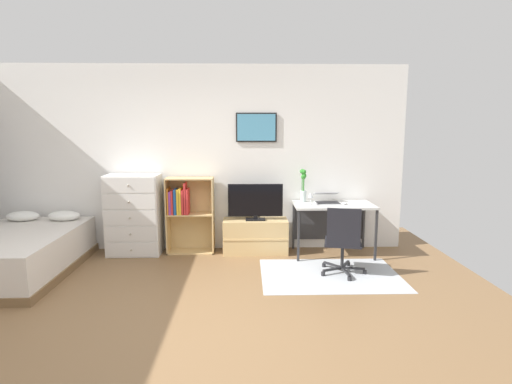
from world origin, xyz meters
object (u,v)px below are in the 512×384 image
television (255,202)px  laptop (327,198)px  tv_stand (255,236)px  dresser (134,215)px  wine_glass (310,196)px  computer_mouse (345,203)px  bed (18,253)px  office_chair (343,239)px  bamboo_vase (303,185)px  bookshelf (186,209)px  desk (332,212)px

television → laptop: (1.03, 0.01, 0.05)m
tv_stand → television: size_ratio=1.18×
dresser → wine_glass: dresser is taller
television → computer_mouse: (1.25, -0.13, 0.01)m
bed → office_chair: size_ratio=2.31×
bed → bamboo_vase: bearing=12.2°
bookshelf → laptop: (2.03, -0.07, 0.16)m
bookshelf → wine_glass: bearing=-8.5°
bed → bookshelf: bearing=22.2°
dresser → bamboo_vase: size_ratio=2.41×
bamboo_vase → office_chair: bearing=-70.9°
tv_stand → laptop: (1.03, -0.01, 0.56)m
dresser → television: 1.74m
bed → desk: desk is taller
dresser → tv_stand: 1.76m
bookshelf → laptop: bearing=-1.9°
tv_stand → desk: (1.10, -0.04, 0.36)m
bed → laptop: (4.00, 0.77, 0.54)m
bed → computer_mouse: (4.23, 0.64, 0.49)m
dresser → bamboo_vase: bearing=2.0°
wine_glass → office_chair: bearing=-68.7°
bookshelf → computer_mouse: bookshelf is taller
tv_stand → office_chair: size_ratio=1.08×
computer_mouse → bamboo_vase: size_ratio=0.22×
bamboo_vase → wine_glass: bearing=-77.2°
tv_stand → office_chair: bearing=-42.2°
bookshelf → office_chair: 2.29m
bookshelf → office_chair: bookshelf is taller
television → bamboo_vase: size_ratio=1.64×
dresser → bookshelf: 0.73m
wine_glass → desk: bearing=26.3°
bookshelf → television: bearing=-4.4°
dresser → bamboo_vase: 2.46m
computer_mouse → laptop: bearing=149.0°
wine_glass → bed: bearing=-171.2°
bookshelf → laptop: size_ratio=2.88×
office_chair → computer_mouse: office_chair is taller
computer_mouse → bed: bearing=-171.4°
bed → computer_mouse: computer_mouse is taller
laptop → bamboo_vase: size_ratio=0.80×
bed → bookshelf: 2.17m
tv_stand → computer_mouse: computer_mouse is taller
bookshelf → desk: bookshelf is taller
laptop → computer_mouse: size_ratio=3.66×
television → office_chair: television is taller
bookshelf → desk: size_ratio=0.98×
computer_mouse → tv_stand: bearing=173.2°
office_chair → computer_mouse: size_ratio=8.27×
laptop → dresser: bearing=178.8°
laptop → wine_glass: size_ratio=2.11×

